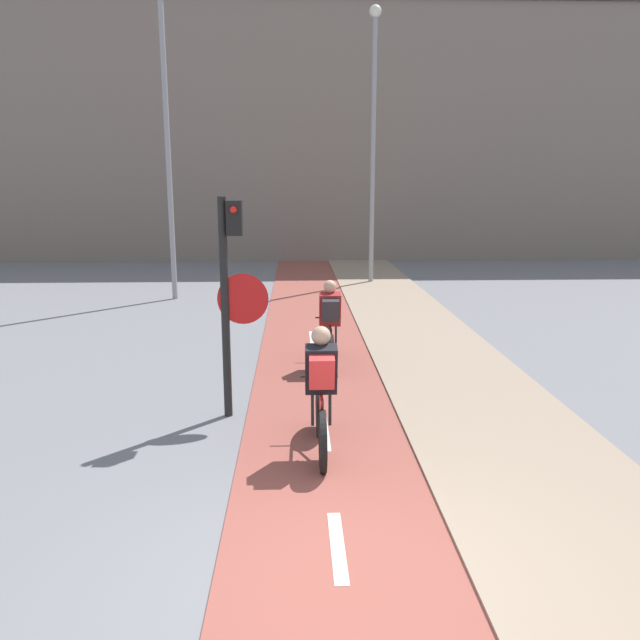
{
  "coord_description": "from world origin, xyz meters",
  "views": [
    {
      "loc": [
        -0.34,
        -4.33,
        3.07
      ],
      "look_at": [
        0.0,
        4.28,
        1.2
      ],
      "focal_mm": 35.0,
      "sensor_mm": 36.0,
      "label": 1
    }
  ],
  "objects_px": {
    "cyclist_near": "(321,395)",
    "street_lamp_far": "(166,118)",
    "traffic_light_pole": "(231,283)",
    "cyclist_far": "(330,326)",
    "street_lamp_sidewalk": "(373,123)"
  },
  "relations": [
    {
      "from": "cyclist_near",
      "to": "street_lamp_far",
      "type": "bearing_deg",
      "value": 109.29
    },
    {
      "from": "street_lamp_far",
      "to": "traffic_light_pole",
      "type": "bearing_deg",
      "value": -74.61
    },
    {
      "from": "street_lamp_far",
      "to": "cyclist_far",
      "type": "distance_m",
      "value": 8.78
    },
    {
      "from": "traffic_light_pole",
      "to": "street_lamp_sidewalk",
      "type": "distance_m",
      "value": 12.48
    },
    {
      "from": "cyclist_far",
      "to": "traffic_light_pole",
      "type": "bearing_deg",
      "value": -122.04
    },
    {
      "from": "street_lamp_far",
      "to": "cyclist_far",
      "type": "bearing_deg",
      "value": -59.98
    },
    {
      "from": "traffic_light_pole",
      "to": "cyclist_far",
      "type": "bearing_deg",
      "value": 57.96
    },
    {
      "from": "cyclist_near",
      "to": "cyclist_far",
      "type": "bearing_deg",
      "value": 85.17
    },
    {
      "from": "street_lamp_far",
      "to": "street_lamp_sidewalk",
      "type": "height_order",
      "value": "street_lamp_sidewalk"
    },
    {
      "from": "cyclist_near",
      "to": "street_lamp_sidewalk",
      "type": "bearing_deg",
      "value": 80.62
    },
    {
      "from": "traffic_light_pole",
      "to": "cyclist_far",
      "type": "distance_m",
      "value": 2.89
    },
    {
      "from": "street_lamp_far",
      "to": "cyclist_far",
      "type": "relative_size",
      "value": 4.8
    },
    {
      "from": "traffic_light_pole",
      "to": "street_lamp_far",
      "type": "distance_m",
      "value": 9.8
    },
    {
      "from": "cyclist_near",
      "to": "cyclist_far",
      "type": "relative_size",
      "value": 1.02
    },
    {
      "from": "traffic_light_pole",
      "to": "street_lamp_sidewalk",
      "type": "relative_size",
      "value": 0.36
    }
  ]
}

